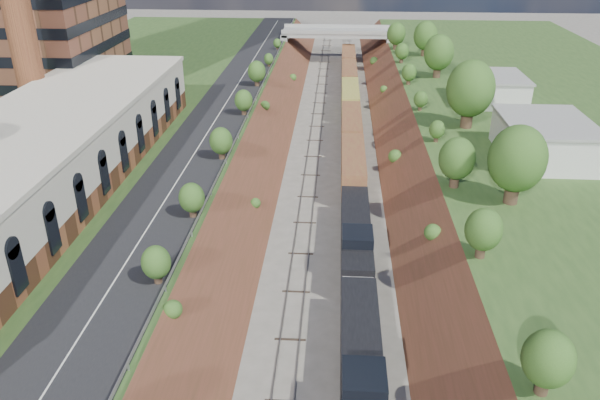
{
  "coord_description": "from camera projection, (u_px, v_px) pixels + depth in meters",
  "views": [
    {
      "loc": [
        0.49,
        -10.57,
        29.19
      ],
      "look_at": [
        -2.64,
        37.21,
        6.0
      ],
      "focal_mm": 35.0,
      "sensor_mm": 36.0,
      "label": 1
    }
  ],
  "objects": [
    {
      "name": "commercial_building",
      "position": [
        29.0,
        164.0,
        54.31
      ],
      "size": [
        14.3,
        62.3,
        7.0
      ],
      "color": "brown",
      "rests_on": "platform_left"
    },
    {
      "name": "road",
      "position": [
        212.0,
        127.0,
        74.84
      ],
      "size": [
        8.0,
        180.0,
        0.1
      ],
      "primitive_type": "cube",
      "color": "black",
      "rests_on": "platform_left"
    },
    {
      "name": "rail_right_track",
      "position": [
        352.0,
        166.0,
        75.94
      ],
      "size": [
        1.58,
        180.0,
        0.18
      ],
      "primitive_type": "cube",
      "color": "gray",
      "rests_on": "ground"
    },
    {
      "name": "rail_left_track",
      "position": [
        312.0,
        165.0,
        76.24
      ],
      "size": [
        1.58,
        180.0,
        0.18
      ],
      "primitive_type": "cube",
      "color": "gray",
      "rests_on": "ground"
    },
    {
      "name": "white_building_far",
      "position": [
        493.0,
        89.0,
        84.39
      ],
      "size": [
        8.0,
        10.0,
        3.6
      ],
      "primitive_type": "cube",
      "color": "silver",
      "rests_on": "platform_right"
    },
    {
      "name": "overpass",
      "position": [
        337.0,
        39.0,
        129.67
      ],
      "size": [
        24.5,
        8.3,
        7.4
      ],
      "color": "gray",
      "rests_on": "ground"
    },
    {
      "name": "platform_left",
      "position": [
        82.0,
        142.0,
        76.98
      ],
      "size": [
        44.0,
        180.0,
        5.0
      ],
      "primitive_type": "cube",
      "color": "#304E20",
      "rests_on": "ground"
    },
    {
      "name": "guardrail",
      "position": [
        243.0,
        124.0,
        74.2
      ],
      "size": [
        0.1,
        171.0,
        0.7
      ],
      "color": "#99999E",
      "rests_on": "platform_left"
    },
    {
      "name": "freight_train",
      "position": [
        352.0,
        148.0,
        75.33
      ],
      "size": [
        2.75,
        126.43,
        4.55
      ],
      "color": "black",
      "rests_on": "ground"
    },
    {
      "name": "platform_right",
      "position": [
        596.0,
        154.0,
        73.1
      ],
      "size": [
        44.0,
        180.0,
        5.0
      ],
      "primitive_type": "cube",
      "color": "#304E20",
      "rests_on": "ground"
    },
    {
      "name": "white_building_near",
      "position": [
        545.0,
        140.0,
        64.51
      ],
      "size": [
        9.0,
        12.0,
        4.0
      ],
      "primitive_type": "cube",
      "color": "silver",
      "rests_on": "platform_right"
    },
    {
      "name": "embankment_right",
      "position": [
        417.0,
        168.0,
        75.48
      ],
      "size": [
        10.0,
        180.0,
        10.0
      ],
      "primitive_type": "cube",
      "rotation": [
        0.0,
        0.79,
        0.0
      ],
      "color": "brown",
      "rests_on": "ground"
    },
    {
      "name": "tree_right_large",
      "position": [
        517.0,
        159.0,
        53.08
      ],
      "size": [
        5.25,
        5.25,
        7.61
      ],
      "color": "#473323",
      "rests_on": "platform_right"
    },
    {
      "name": "embankment_left",
      "position": [
        248.0,
        164.0,
        76.78
      ],
      "size": [
        10.0,
        180.0,
        10.0
      ],
      "primitive_type": "cube",
      "rotation": [
        0.0,
        0.79,
        0.0
      ],
      "color": "brown",
      "rests_on": "ground"
    },
    {
      "name": "tree_left_crest",
      "position": [
        142.0,
        297.0,
        37.83
      ],
      "size": [
        2.45,
        2.45,
        3.55
      ],
      "color": "#473323",
      "rests_on": "platform_left"
    }
  ]
}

